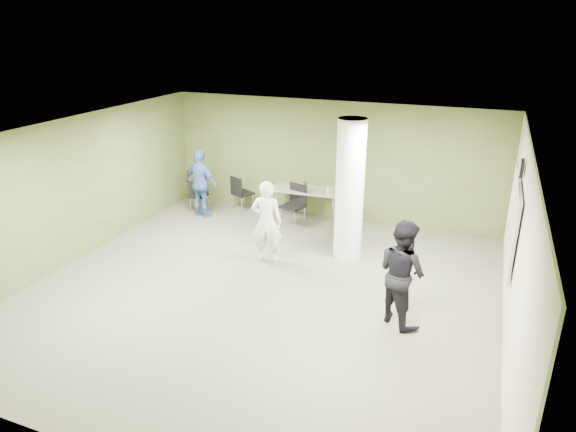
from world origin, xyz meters
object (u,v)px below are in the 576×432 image
at_px(chair_back_left, 198,193).
at_px(woman_white, 267,222).
at_px(folding_table, 306,191).
at_px(man_blue, 201,184).
at_px(man_black, 402,273).

relative_size(chair_back_left, woman_white, 0.51).
distance_m(folding_table, man_blue, 2.52).
bearing_deg(man_blue, chair_back_left, -32.06).
bearing_deg(folding_table, man_black, -54.03).
xyz_separation_m(woman_white, man_blue, (-2.45, 1.66, 0.00)).
xyz_separation_m(woman_white, man_black, (2.83, -1.25, 0.03)).
distance_m(chair_back_left, man_black, 6.38).
bearing_deg(man_blue, man_black, 160.85).
xyz_separation_m(chair_back_left, man_black, (5.54, -3.13, 0.37)).
relative_size(folding_table, chair_back_left, 1.99).
bearing_deg(man_black, folding_table, -14.01).
bearing_deg(man_black, chair_back_left, 8.14).
distance_m(folding_table, man_black, 4.62).
distance_m(chair_back_left, woman_white, 3.32).
distance_m(woman_white, man_blue, 2.96).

